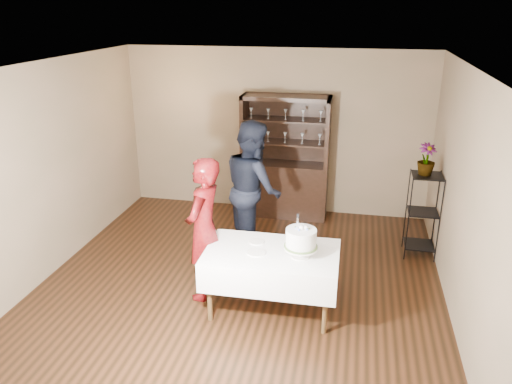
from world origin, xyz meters
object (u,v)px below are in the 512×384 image
china_hutch (285,177)px  man (253,188)px  plant_etagere (423,212)px  potted_plant (426,159)px  cake_table (272,265)px  woman (204,229)px  cake (301,240)px

china_hutch → man: 1.45m
plant_etagere → potted_plant: size_ratio=2.81×
cake_table → man: 1.53m
woman → potted_plant: size_ratio=4.07×
man → cake_table: bearing=170.7°
cake_table → cake: (0.33, -0.06, 0.38)m
woman → potted_plant: woman is taller
cake_table → potted_plant: size_ratio=3.52×
woman → man: 1.29m
woman → man: man is taller
china_hutch → potted_plant: china_hutch is taller
china_hutch → cake_table: china_hutch is taller
woman → man: (0.33, 1.25, 0.08)m
plant_etagere → man: bearing=-171.4°
man → cake: size_ratio=3.70×
plant_etagere → cake: size_ratio=2.33×
plant_etagere → woman: woman is taller
man → plant_etagere: bearing=-110.7°
plant_etagere → man: 2.36m
plant_etagere → cake_table: plant_etagere is taller
china_hutch → cake: 2.93m
cake_table → woman: bearing=170.0°
plant_etagere → potted_plant: 0.75m
china_hutch → man: bearing=-99.5°
man → cake: man is taller
plant_etagere → cake_table: 2.51m
man → potted_plant: bearing=-110.4°
plant_etagere → woman: bearing=-148.8°
cake_table → potted_plant: (1.77, 1.75, 0.83)m
cake → woman: bearing=169.8°
man → potted_plant: size_ratio=4.46×
china_hutch → man: (-0.23, -1.40, 0.29)m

